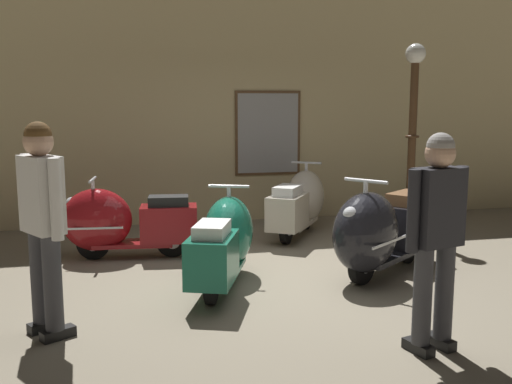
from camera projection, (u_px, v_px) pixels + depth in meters
ground_plane at (280, 280)px, 6.19m from camera, size 60.00×60.00×0.00m
showroom_back_wall at (225, 106)px, 9.07m from camera, size 18.00×0.24×3.59m
scooter_0 at (119, 222)px, 6.97m from camera, size 1.64×0.62×0.98m
scooter_1 at (224, 241)px, 6.01m from camera, size 1.00×1.68×0.99m
scooter_2 at (300, 202)px, 8.28m from camera, size 1.29×1.63×1.00m
scooter_3 at (379, 231)px, 6.24m from camera, size 1.73×1.48×1.09m
lamppost at (412, 135)px, 8.03m from camera, size 0.28×0.28×2.64m
visitor_0 at (437, 227)px, 4.28m from camera, size 0.54×0.33×1.65m
visitor_1 at (43, 214)px, 4.56m from camera, size 0.41×0.51×1.72m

